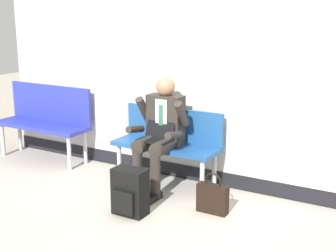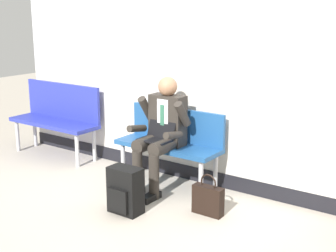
{
  "view_description": "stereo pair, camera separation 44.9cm",
  "coord_description": "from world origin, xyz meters",
  "px_view_note": "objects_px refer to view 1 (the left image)",
  "views": [
    {
      "loc": [
        2.26,
        -3.99,
        1.96
      ],
      "look_at": [
        -0.15,
        0.15,
        0.75
      ],
      "focal_mm": 50.74,
      "sensor_mm": 36.0,
      "label": 1
    },
    {
      "loc": [
        2.63,
        -3.75,
        1.96
      ],
      "look_at": [
        -0.15,
        0.15,
        0.75
      ],
      "focal_mm": 50.74,
      "sensor_mm": 36.0,
      "label": 2
    }
  ],
  "objects_px": {
    "backpack": "(130,192)",
    "bench_empty": "(46,117)",
    "person_seated": "(160,131)",
    "bench_with_person": "(169,140)",
    "handbag": "(213,198)"
  },
  "relations": [
    {
      "from": "backpack",
      "to": "bench_empty",
      "type": "bearing_deg",
      "value": 154.82
    },
    {
      "from": "person_seated",
      "to": "backpack",
      "type": "xyz_separation_m",
      "value": [
        0.09,
        -0.72,
        -0.43
      ]
    },
    {
      "from": "bench_empty",
      "to": "bench_with_person",
      "type": "bearing_deg",
      "value": -0.36
    },
    {
      "from": "person_seated",
      "to": "handbag",
      "type": "bearing_deg",
      "value": -20.12
    },
    {
      "from": "bench_with_person",
      "to": "person_seated",
      "type": "bearing_deg",
      "value": -90.0
    },
    {
      "from": "bench_empty",
      "to": "backpack",
      "type": "bearing_deg",
      "value": -25.18
    },
    {
      "from": "bench_empty",
      "to": "handbag",
      "type": "relative_size",
      "value": 3.24
    },
    {
      "from": "person_seated",
      "to": "backpack",
      "type": "relative_size",
      "value": 2.67
    },
    {
      "from": "bench_empty",
      "to": "backpack",
      "type": "height_order",
      "value": "bench_empty"
    },
    {
      "from": "bench_with_person",
      "to": "handbag",
      "type": "relative_size",
      "value": 2.96
    },
    {
      "from": "person_seated",
      "to": "bench_with_person",
      "type": "bearing_deg",
      "value": 90.0
    },
    {
      "from": "bench_empty",
      "to": "handbag",
      "type": "xyz_separation_m",
      "value": [
        2.64,
        -0.49,
        -0.41
      ]
    },
    {
      "from": "bench_empty",
      "to": "backpack",
      "type": "distance_m",
      "value": 2.19
    },
    {
      "from": "bench_empty",
      "to": "handbag",
      "type": "height_order",
      "value": "bench_empty"
    },
    {
      "from": "bench_with_person",
      "to": "backpack",
      "type": "distance_m",
      "value": 0.96
    }
  ]
}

